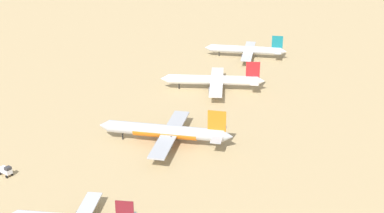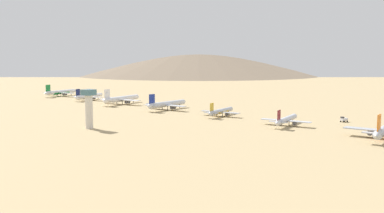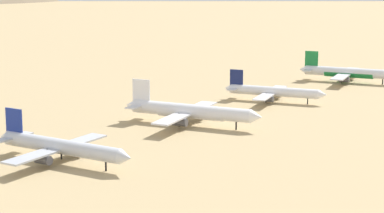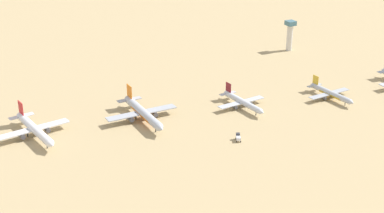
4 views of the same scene
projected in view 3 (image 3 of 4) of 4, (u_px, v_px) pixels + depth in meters
parked_jet_5 at (60, 147)px, 232.02m from camera, size 51.54×41.89×14.86m
parked_jet_6 at (190, 111)px, 282.33m from camera, size 55.07×44.76×15.88m
parked_jet_7 at (273, 92)px, 327.07m from camera, size 45.15×36.81×13.02m
parked_jet_8 at (348, 73)px, 375.65m from camera, size 50.54×41.13×14.57m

